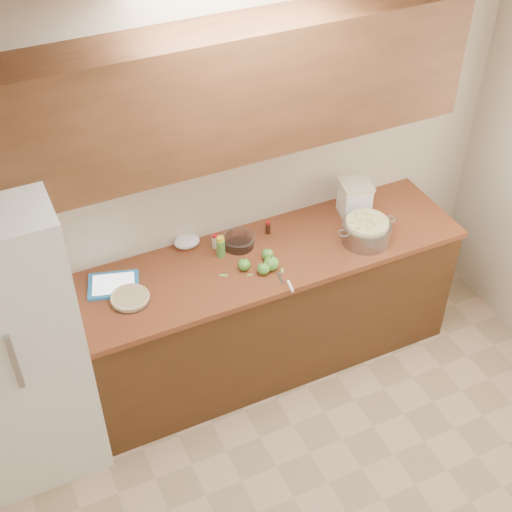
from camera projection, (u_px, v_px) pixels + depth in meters
name	position (u px, v px, depth m)	size (l,w,h in m)	color
room_shell	(401.00, 396.00, 2.98)	(3.60, 3.60, 3.60)	tan
counter_run	(254.00, 313.00, 4.54)	(2.64, 0.68, 0.92)	#482A14
upper_cabinets	(240.00, 90.00, 3.69)	(2.60, 0.34, 0.70)	brown
fridge	(10.00, 340.00, 3.77)	(0.70, 0.70, 1.80)	white
pie	(130.00, 298.00, 3.96)	(0.23, 0.23, 0.04)	silver
colander	(366.00, 231.00, 4.33)	(0.40, 0.30, 0.15)	gray
flour_canister	(355.00, 198.00, 4.51)	(0.23, 0.23, 0.24)	white
tablet	(114.00, 285.00, 4.05)	(0.34, 0.29, 0.02)	#2A81CA
paring_knife	(289.00, 285.00, 4.06)	(0.05, 0.19, 0.02)	gray
lemon_bottle	(221.00, 247.00, 4.22)	(0.05, 0.05, 0.14)	#4C8C38
cinnamon_shaker	(215.00, 241.00, 4.30)	(0.04, 0.04, 0.10)	beige
vanilla_bottle	(268.00, 227.00, 4.41)	(0.03, 0.03, 0.09)	black
mixing_bowl	(239.00, 241.00, 4.31)	(0.20, 0.20, 0.07)	silver
paper_towel	(187.00, 241.00, 4.32)	(0.16, 0.13, 0.07)	white
apple_left	(244.00, 265.00, 4.15)	(0.07, 0.07, 0.09)	#509A32
apple_center	(267.00, 254.00, 4.22)	(0.07, 0.07, 0.08)	#509A32
apple_front	(263.00, 269.00, 4.12)	(0.07, 0.07, 0.09)	#509A32
apple_extra	(271.00, 263.00, 4.14)	(0.09, 0.09, 0.10)	#509A32
peel_a	(223.00, 275.00, 4.13)	(0.05, 0.02, 0.00)	#7AAB53
peel_b	(282.00, 271.00, 4.16)	(0.04, 0.02, 0.00)	#7AAB53
peel_c	(250.00, 275.00, 4.13)	(0.03, 0.01, 0.00)	#7AAB53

